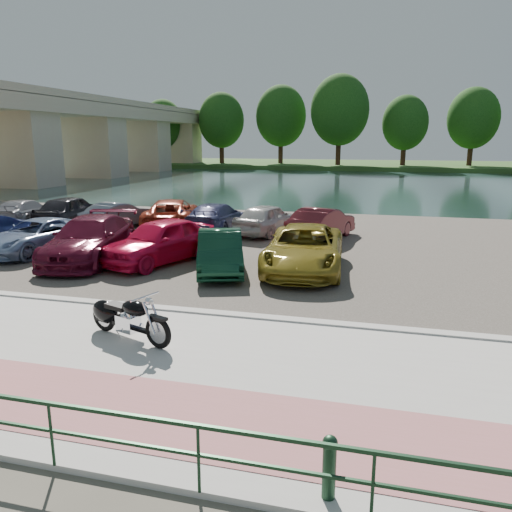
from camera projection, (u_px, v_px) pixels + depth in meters
The scene contains 23 objects.
ground at pixel (178, 349), 10.25m from camera, with size 200.00×200.00×0.00m, color #595447.
promenade at pixel (157, 368), 9.29m from camera, with size 60.00×6.00×0.10m, color #B7B4AC.
pink_path at pixel (115, 406), 7.87m from camera, with size 60.00×2.00×0.01m, color #AC6561.
kerb at pixel (211, 314), 12.11m from camera, with size 60.00×0.30×0.14m, color #B7B4AC.
parking_lot at pixel (284, 243), 20.61m from camera, with size 60.00×18.00×0.04m, color #403C33.
river at pixel (344, 184), 47.93m from camera, with size 120.00×40.00×0.00m, color #172A28.
far_bank at pixel (361, 165), 78.01m from camera, with size 120.00×24.00×0.60m, color #294D1B.
bridge at pixel (88, 127), 54.50m from camera, with size 7.00×56.00×8.55m.
railing at pixel (50, 417), 6.30m from camera, with size 24.04×0.05×0.90m.
far_trees at pixel (394, 115), 69.45m from camera, with size 70.25×10.68×12.52m.
motorcycle at pixel (123, 316), 10.54m from camera, with size 2.25×1.07×1.05m.
car_2 at pixel (38, 236), 18.70m from camera, with size 2.09×4.54×1.26m, color #798DB0.
car_3 at pixel (90, 239), 17.42m from camera, with size 2.13×5.25×1.52m, color #4F0B1F.
car_4 at pixel (160, 241), 17.17m from camera, with size 1.80×4.49×1.53m, color red.
car_5 at pixel (220, 251), 16.03m from camera, with size 1.38×3.96×1.30m, color #0E3421.
car_6 at pixel (304, 249), 16.10m from camera, with size 2.41×5.22×1.45m, color olive.
car_7 at pixel (24, 212), 25.04m from camera, with size 1.75×4.30×1.25m, color gray.
car_8 at pixel (71, 210), 24.55m from camera, with size 1.78×4.44×1.51m, color black.
car_9 at pixel (118, 215), 23.90m from camera, with size 1.32×3.78×1.25m, color slate.
car_10 at pixel (171, 214), 23.71m from camera, with size 2.36×5.11×1.42m, color #9D301A.
car_11 at pixel (216, 217), 23.02m from camera, with size 1.85×4.55×1.32m, color navy.
car_12 at pixel (267, 219), 22.40m from camera, with size 1.63×4.05×1.38m, color #B3B2AE.
car_13 at pixel (322, 223), 21.20m from camera, with size 1.44×4.14×1.36m, color #54161C.
Camera 1 is at (3.95, -8.82, 4.21)m, focal length 35.00 mm.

